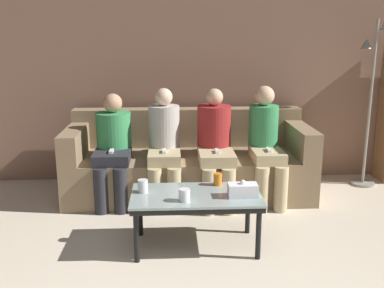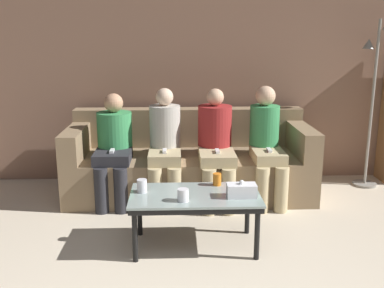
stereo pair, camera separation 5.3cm
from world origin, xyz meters
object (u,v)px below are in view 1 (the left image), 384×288
object	(u,v)px
tissue_box	(243,190)
seated_person_mid_right	(215,142)
seated_person_mid_left	(164,143)
standing_lamp	(373,85)
cup_near_left	(218,179)
seated_person_right_end	(265,142)
couch	(189,164)
coffee_table	(196,199)
cup_near_right	(143,186)
cup_far_center	(184,195)
seated_person_left_end	(113,145)

from	to	relation	value
tissue_box	seated_person_mid_right	size ratio (longest dim) A/B	0.20
seated_person_mid_left	seated_person_mid_right	size ratio (longest dim) A/B	1.01
tissue_box	seated_person_mid_right	xyz separation A→B (m)	(-0.10, 1.08, 0.11)
standing_lamp	seated_person_mid_right	size ratio (longest dim) A/B	1.61
cup_near_left	seated_person_right_end	bearing A→B (deg)	55.34
couch	coffee_table	bearing A→B (deg)	-89.98
standing_lamp	seated_person_mid_right	distance (m)	1.82
cup_near_right	cup_far_center	bearing A→B (deg)	-32.78
couch	cup_far_center	size ratio (longest dim) A/B	26.25
coffee_table	cup_near_right	bearing A→B (deg)	172.18
cup_near_left	seated_person_right_end	world-z (taller)	seated_person_right_end
cup_near_right	tissue_box	world-z (taller)	tissue_box
couch	coffee_table	distance (m)	1.24
cup_near_left	standing_lamp	distance (m)	2.22
cup_far_center	couch	bearing A→B (deg)	86.12
cup_near_left	seated_person_mid_left	world-z (taller)	seated_person_mid_left
standing_lamp	seated_person_left_end	size ratio (longest dim) A/B	1.68
seated_person_right_end	coffee_table	bearing A→B (deg)	-126.58
couch	tissue_box	size ratio (longest dim) A/B	11.12
couch	cup_near_left	size ratio (longest dim) A/B	24.92
cup_near_left	seated_person_mid_right	xyz separation A→B (m)	(0.06, 0.81, 0.11)
cup_near_left	seated_person_left_end	bearing A→B (deg)	138.43
coffee_table	tissue_box	size ratio (longest dim) A/B	4.51
coffee_table	seated_person_mid_right	size ratio (longest dim) A/B	0.90
cup_near_left	cup_far_center	world-z (taller)	cup_near_left
standing_lamp	seated_person_mid_right	xyz separation A→B (m)	(-1.71, -0.39, -0.50)
tissue_box	seated_person_left_end	world-z (taller)	seated_person_left_end
seated_person_right_end	seated_person_left_end	bearing A→B (deg)	179.20
seated_person_mid_right	seated_person_right_end	size ratio (longest dim) A/B	0.98
tissue_box	cup_near_left	bearing A→B (deg)	120.43
cup_far_center	seated_person_left_end	size ratio (longest dim) A/B	0.09
standing_lamp	seated_person_right_end	xyz separation A→B (m)	(-1.21, -0.40, -0.50)
coffee_table	cup_far_center	xyz separation A→B (m)	(-0.09, -0.15, 0.09)
cup_far_center	coffee_table	bearing A→B (deg)	57.16
standing_lamp	seated_person_mid_left	world-z (taller)	standing_lamp
couch	seated_person_mid_right	world-z (taller)	seated_person_mid_right
seated_person_mid_left	cup_near_right	bearing A→B (deg)	-99.43
seated_person_left_end	cup_far_center	bearing A→B (deg)	-60.89
cup_near_right	seated_person_mid_left	bearing A→B (deg)	80.57
seated_person_left_end	seated_person_mid_right	xyz separation A→B (m)	(0.99, -0.02, 0.02)
coffee_table	seated_person_left_end	size ratio (longest dim) A/B	0.93
cup_near_right	seated_person_right_end	xyz separation A→B (m)	(1.15, 0.95, 0.11)
cup_far_center	seated_person_right_end	bearing A→B (deg)	53.88
cup_near_left	seated_person_mid_right	bearing A→B (deg)	85.71
seated_person_left_end	seated_person_right_end	xyz separation A→B (m)	(1.49, -0.02, 0.02)
cup_near_right	seated_person_mid_right	size ratio (longest dim) A/B	0.09
cup_near_left	seated_person_mid_left	distance (m)	0.93
cup_far_center	standing_lamp	bearing A→B (deg)	37.02
coffee_table	cup_near_right	xyz separation A→B (m)	(-0.41, 0.06, 0.10)
coffee_table	seated_person_left_end	bearing A→B (deg)	126.05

